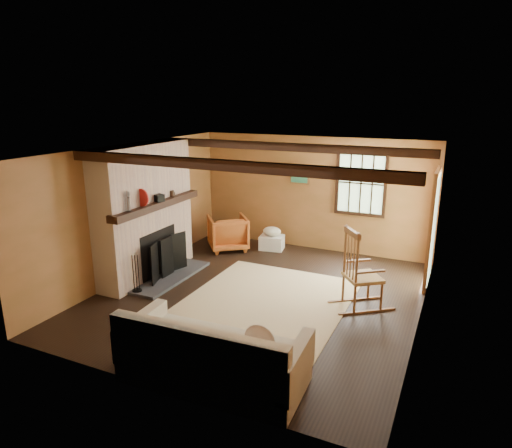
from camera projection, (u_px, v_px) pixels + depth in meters
The scene contains 10 objects.
ground at pixel (259, 295), 7.57m from camera, with size 5.50×5.50×0.00m, color black.
room_envelope at pixel (279, 197), 7.26m from camera, with size 5.02×5.52×2.44m.
fireplace at pixel (146, 217), 8.17m from camera, with size 1.02×2.30×2.40m.
rug at pixel (265, 302), 7.31m from camera, with size 2.50×3.00×0.01m, color beige.
rocking_chair at pixel (360, 275), 7.01m from camera, with size 1.03×0.94×1.28m.
sofa at pixel (212, 359), 5.18m from camera, with size 2.16×1.04×0.86m.
firewood_pile at pixel (227, 232), 10.62m from camera, with size 0.71×0.13×0.26m.
laundry_basket at pixel (272, 242), 9.82m from camera, with size 0.50×0.38×0.30m, color white.
basket_pillow at pixel (272, 231), 9.75m from camera, with size 0.40×0.32×0.20m, color beige.
armchair at pixel (228, 233), 9.77m from camera, with size 0.78×0.80×0.73m, color #BF6026.
Camera 1 is at (2.88, -6.34, 3.19)m, focal length 32.00 mm.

